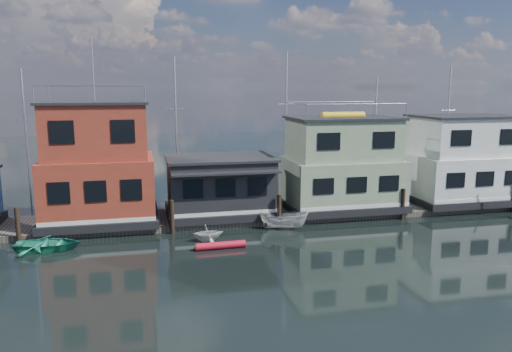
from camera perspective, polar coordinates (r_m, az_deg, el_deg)
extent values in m
plane|color=black|center=(24.19, 1.61, -12.14)|extent=(160.00, 160.00, 0.00)
cube|color=#595147|center=(35.29, -3.30, -4.61)|extent=(48.00, 5.00, 0.40)
cube|color=black|center=(34.83, -17.27, -4.49)|extent=(7.40, 5.90, 0.50)
cube|color=#973423|center=(34.38, -17.45, -1.07)|extent=(7.00, 5.50, 3.74)
cube|color=#973423|center=(33.89, -17.77, 4.92)|extent=(6.30, 4.95, 3.46)
cube|color=black|center=(33.79, -17.94, 7.97)|extent=(6.65, 5.23, 0.16)
cylinder|color=silver|center=(33.80, -18.13, 11.49)|extent=(0.08, 0.08, 4.00)
cube|color=black|center=(35.10, -4.11, -3.94)|extent=(7.40, 5.40, 0.50)
cube|color=black|center=(34.68, -4.15, -0.82)|extent=(7.00, 5.00, 3.40)
cube|color=black|center=(34.39, -4.19, 2.10)|extent=(7.30, 5.30, 0.16)
cube|color=black|center=(31.75, -3.40, 0.36)|extent=(7.00, 1.20, 0.12)
cube|color=black|center=(37.49, 9.63, -3.15)|extent=(8.40, 5.90, 0.50)
cube|color=#8BA17C|center=(37.13, 9.71, -0.43)|extent=(8.00, 5.50, 3.12)
cube|color=#8BA17C|center=(36.70, 9.85, 4.18)|extent=(7.20, 4.95, 2.88)
cube|color=black|center=(36.58, 9.92, 6.55)|extent=(7.60, 5.23, 0.16)
cylinder|color=yellow|center=(36.57, 9.93, 6.81)|extent=(3.20, 0.56, 0.56)
cube|color=black|center=(42.30, 22.26, -2.26)|extent=(8.40, 5.90, 0.50)
cube|color=white|center=(41.97, 22.42, 0.15)|extent=(8.00, 5.50, 3.12)
cube|color=white|center=(41.60, 22.70, 4.23)|extent=(7.20, 4.95, 2.88)
cube|color=black|center=(41.49, 22.84, 6.31)|extent=(7.60, 5.23, 0.16)
cylinder|color=#2D2116|center=(32.73, -25.57, -5.16)|extent=(0.28, 0.28, 2.20)
cylinder|color=#2D2116|center=(31.94, -9.58, -4.65)|extent=(0.28, 0.28, 2.20)
cylinder|color=#2D2116|center=(33.05, 2.65, -4.01)|extent=(0.28, 0.28, 2.20)
cylinder|color=#2D2116|center=(36.46, 16.43, -3.08)|extent=(0.28, 0.28, 2.20)
cylinder|color=silver|center=(40.72, -24.75, 3.67)|extent=(0.16, 0.16, 10.50)
cylinder|color=silver|center=(40.60, -24.92, 5.88)|extent=(1.40, 0.06, 0.06)
cylinder|color=silver|center=(39.89, -9.11, 5.08)|extent=(0.16, 0.16, 11.50)
cylinder|color=silver|center=(39.78, -9.18, 7.56)|extent=(1.40, 0.06, 0.06)
cylinder|color=silver|center=(41.46, 3.45, 5.72)|extent=(0.16, 0.16, 12.00)
cylinder|color=silver|center=(41.36, 3.47, 8.21)|extent=(1.40, 0.06, 0.06)
cylinder|color=silver|center=(44.46, 13.41, 4.47)|extent=(0.16, 0.16, 10.00)
cylinder|color=silver|center=(44.34, 13.49, 6.40)|extent=(1.40, 0.06, 0.06)
cylinder|color=silver|center=(47.93, 20.99, 5.06)|extent=(0.16, 0.16, 11.00)
cylinder|color=silver|center=(47.83, 21.11, 7.03)|extent=(1.40, 0.06, 0.06)
imported|color=silver|center=(30.38, -5.58, -6.47)|extent=(2.10, 1.86, 1.03)
imported|color=#268E71|center=(30.97, -22.68, -7.17)|extent=(3.85, 2.93, 0.75)
imported|color=silver|center=(32.77, 3.22, -5.02)|extent=(3.40, 2.33, 1.23)
cylinder|color=red|center=(28.96, -4.07, -7.91)|extent=(2.92, 0.52, 0.43)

